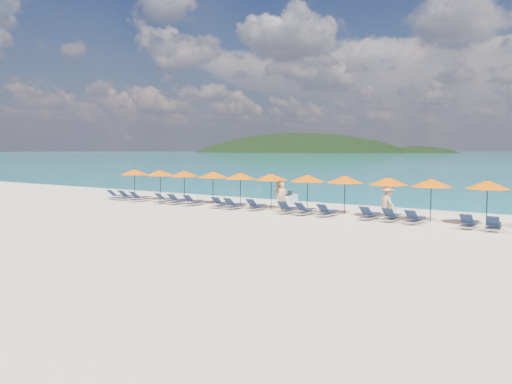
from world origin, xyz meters
The scene contains 35 objects.
ground centered at (0.00, 0.00, 0.00)m, with size 1400.00×1400.00×0.00m, color beige.
headland_main centered at (-300.00, 540.00, -38.00)m, with size 374.00×242.00×126.50m.
headland_small centered at (-150.00, 560.00, -35.00)m, with size 162.00×126.00×85.50m.
jetski centered at (-1.10, 8.60, 0.32)m, with size 1.29×2.32×0.78m.
beachgoer_a centered at (1.30, 3.87, 0.89)m, with size 0.65×0.42×1.77m, color #DEAF77.
beachgoer_b centered at (0.36, 5.04, 0.93)m, with size 0.90×0.52×1.85m, color #DEAF77.
beachgoer_c centered at (7.66, 4.04, 0.92)m, with size 1.18×0.55×1.83m, color #DEAF77.
umbrella_0 centered at (-12.24, 4.68, 2.02)m, with size 2.10×2.10×2.28m.
umbrella_1 centered at (-9.71, 4.84, 2.02)m, with size 2.10×2.10×2.28m.
umbrella_2 centered at (-7.37, 4.87, 2.02)m, with size 2.10×2.10×2.28m.
umbrella_3 centered at (-4.82, 4.92, 2.02)m, with size 2.10×2.10×2.28m.
umbrella_4 centered at (-2.40, 4.74, 2.02)m, with size 2.10×2.10×2.28m.
umbrella_5 centered at (-0.05, 4.76, 2.02)m, with size 2.10×2.10×2.28m.
umbrella_6 centered at (2.49, 4.76, 2.02)m, with size 2.10×2.10×2.28m.
umbrella_7 centered at (4.81, 4.94, 2.02)m, with size 2.10×2.10×2.28m.
umbrella_8 centered at (7.44, 4.71, 2.02)m, with size 2.10×2.10×2.28m.
umbrella_9 centered at (9.70, 4.65, 2.02)m, with size 2.10×2.10×2.28m.
umbrella_10 centered at (12.32, 4.78, 2.02)m, with size 2.10×2.10×2.28m.
lounger_0 centered at (-12.80, 3.48, 0.24)m, with size 0.68×1.72×0.66m.
lounger_1 centered at (-11.77, 3.62, 0.24)m, with size 0.71×1.73×0.66m.
lounger_2 centered at (-10.28, 3.40, 0.24)m, with size 0.71×1.73×0.66m.
lounger_3 centered at (-7.97, 3.57, 0.24)m, with size 0.73×1.74×0.66m.
lounger_4 centered at (-6.87, 3.61, 0.24)m, with size 0.73×1.74×0.66m.
lounger_5 centered at (-5.46, 3.62, 0.24)m, with size 0.68×1.72×0.66m.
lounger_6 centered at (-3.06, 3.56, 0.24)m, with size 0.75×1.74×0.66m.
lounger_7 centered at (-1.97, 3.45, 0.24)m, with size 0.66×1.72×0.66m.
lounger_8 centered at (-0.51, 3.75, 0.24)m, with size 0.68×1.72×0.66m.
lounger_9 centered at (1.84, 3.53, 0.24)m, with size 0.78×1.75×0.66m.
lounger_10 centered at (3.03, 3.54, 0.24)m, with size 0.76×1.75×0.66m.
lounger_11 centered at (4.38, 3.59, 0.24)m, with size 0.70×1.73×0.66m.
lounger_12 centered at (6.80, 3.74, 0.24)m, with size 0.75×1.74×0.66m.
lounger_13 centered at (7.97, 3.77, 0.24)m, with size 0.62×1.70×0.66m.
lounger_14 centered at (9.20, 3.59, 0.24)m, with size 0.68×1.72×0.66m.
lounger_15 centered at (11.77, 3.54, 0.24)m, with size 0.65×1.71×0.66m.
lounger_16 centered at (12.86, 3.42, 0.24)m, with size 0.72×1.73×0.66m.
Camera 1 is at (16.47, -21.41, 3.71)m, focal length 35.00 mm.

